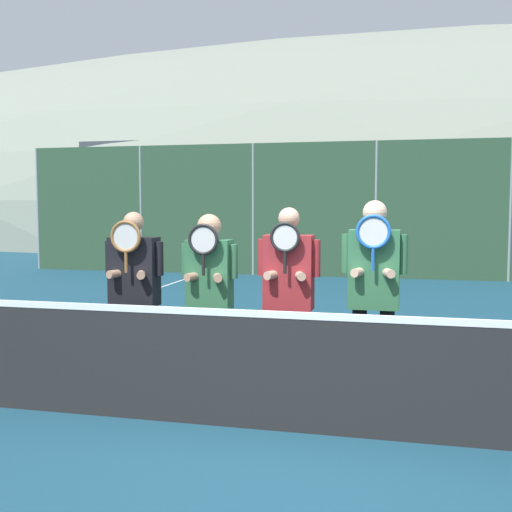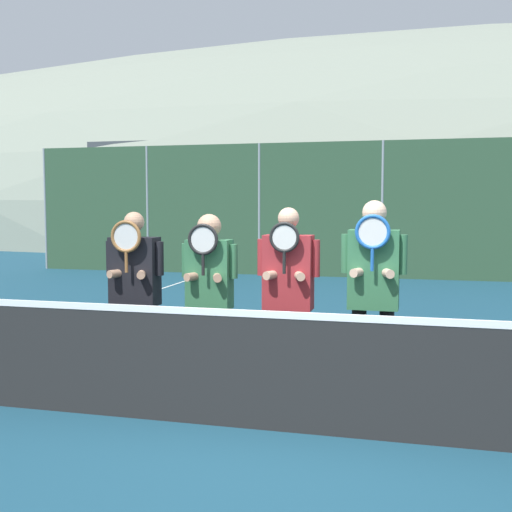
# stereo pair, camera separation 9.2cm
# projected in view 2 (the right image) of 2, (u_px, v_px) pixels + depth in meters

# --- Properties ---
(ground_plane) EXTENTS (120.00, 120.00, 0.00)m
(ground_plane) POSITION_uv_depth(u_px,v_px,m) (295.00, 433.00, 5.09)
(ground_plane) COLOR navy
(hill_distant) EXTENTS (142.71, 79.28, 27.75)m
(hill_distant) POSITION_uv_depth(u_px,v_px,m) (412.00, 223.00, 58.01)
(hill_distant) COLOR gray
(hill_distant) RESTS_ON ground_plane
(clubhouse_building) EXTENTS (19.59, 5.50, 4.15)m
(clubhouse_building) POSITION_uv_depth(u_px,v_px,m) (352.00, 196.00, 24.84)
(clubhouse_building) COLOR beige
(clubhouse_building) RESTS_ON ground_plane
(fence_back) EXTENTS (18.40, 0.06, 3.32)m
(fence_back) POSITION_uv_depth(u_px,v_px,m) (382.00, 210.00, 15.42)
(fence_back) COLOR gray
(fence_back) RESTS_ON ground_plane
(tennis_net) EXTENTS (11.84, 0.09, 1.07)m
(tennis_net) POSITION_uv_depth(u_px,v_px,m) (295.00, 371.00, 5.05)
(tennis_net) COLOR gray
(tennis_net) RESTS_ON ground_plane
(court_line_left_sideline) EXTENTS (0.05, 16.00, 0.01)m
(court_line_left_sideline) POSITION_uv_depth(u_px,v_px,m) (31.00, 331.00, 9.08)
(court_line_left_sideline) COLOR white
(court_line_left_sideline) RESTS_ON ground_plane
(player_leftmost) EXTENTS (0.60, 0.34, 1.74)m
(player_leftmost) POSITION_uv_depth(u_px,v_px,m) (135.00, 285.00, 6.19)
(player_leftmost) COLOR white
(player_leftmost) RESTS_ON ground_plane
(player_center_left) EXTENTS (0.55, 0.34, 1.72)m
(player_center_left) POSITION_uv_depth(u_px,v_px,m) (209.00, 287.00, 6.04)
(player_center_left) COLOR #232838
(player_center_left) RESTS_ON ground_plane
(player_center_right) EXTENTS (0.58, 0.34, 1.78)m
(player_center_right) POSITION_uv_depth(u_px,v_px,m) (288.00, 289.00, 5.81)
(player_center_right) COLOR white
(player_center_right) RESTS_ON ground_plane
(player_rightmost) EXTENTS (0.58, 0.34, 1.84)m
(player_rightmost) POSITION_uv_depth(u_px,v_px,m) (373.00, 286.00, 5.65)
(player_rightmost) COLOR black
(player_rightmost) RESTS_ON ground_plane
(car_far_left) EXTENTS (4.65, 2.05, 1.73)m
(car_far_left) POSITION_uv_depth(u_px,v_px,m) (208.00, 233.00, 19.93)
(car_far_left) COLOR #285638
(car_far_left) RESTS_ON ground_plane
(car_left_of_center) EXTENTS (4.59, 2.03, 1.74)m
(car_left_of_center) POSITION_uv_depth(u_px,v_px,m) (373.00, 235.00, 18.36)
(car_left_of_center) COLOR #285638
(car_left_of_center) RESTS_ON ground_plane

